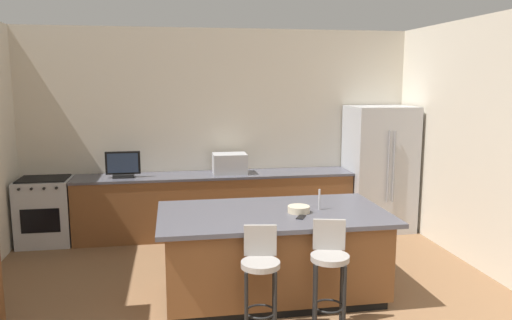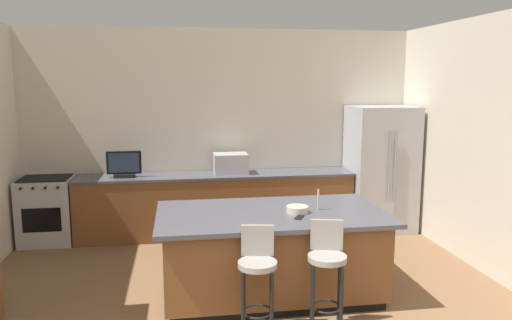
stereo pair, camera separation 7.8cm
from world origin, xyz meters
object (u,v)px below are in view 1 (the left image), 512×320
object	(u,v)px
refrigerator	(379,168)
range_oven	(46,211)
kitchen_island	(273,253)
bar_stool_right	(329,267)
fruit_bowl	(299,209)
tv_monitor	(123,166)
cell_phone	(301,217)
microwave	(230,164)
bar_stool_left	(260,272)

from	to	relation	value
refrigerator	range_oven	xyz separation A→B (m)	(-4.80, 0.09, -0.47)
kitchen_island	bar_stool_right	world-z (taller)	bar_stool_right
refrigerator	range_oven	world-z (taller)	refrigerator
refrigerator	fruit_bowl	distance (m)	2.79
tv_monitor	cell_phone	size ratio (longest dim) A/B	3.13
kitchen_island	cell_phone	size ratio (longest dim) A/B	15.65
kitchen_island	tv_monitor	size ratio (longest dim) A/B	4.99
microwave	fruit_bowl	world-z (taller)	microwave
refrigerator	tv_monitor	world-z (taller)	refrigerator
bar_stool_right	fruit_bowl	world-z (taller)	bar_stool_right
tv_monitor	bar_stool_right	world-z (taller)	tv_monitor
microwave	bar_stool_left	world-z (taller)	microwave
microwave	bar_stool_right	xyz separation A→B (m)	(0.53, -2.99, -0.44)
microwave	cell_phone	xyz separation A→B (m)	(0.43, -2.41, -0.14)
cell_phone	refrigerator	bearing A→B (deg)	80.26
refrigerator	bar_stool_right	size ratio (longest dim) A/B	1.84
range_oven	fruit_bowl	world-z (taller)	fruit_bowl
refrigerator	fruit_bowl	xyz separation A→B (m)	(-1.80, -2.14, 0.01)
microwave	tv_monitor	world-z (taller)	tv_monitor
kitchen_island	microwave	bearing A→B (deg)	95.21
bar_stool_left	bar_stool_right	distance (m)	0.62
bar_stool_left	cell_phone	world-z (taller)	bar_stool_left
bar_stool_left	bar_stool_right	size ratio (longest dim) A/B	0.97
kitchen_island	bar_stool_left	world-z (taller)	bar_stool_left
microwave	bar_stool_right	world-z (taller)	microwave
bar_stool_left	fruit_bowl	xyz separation A→B (m)	(0.53, 0.75, 0.34)
refrigerator	tv_monitor	distance (m)	3.74
bar_stool_right	refrigerator	bearing A→B (deg)	73.27
bar_stool_left	bar_stool_right	world-z (taller)	bar_stool_right
kitchen_island	range_oven	world-z (taller)	range_oven
tv_monitor	bar_stool_left	size ratio (longest dim) A/B	0.48
range_oven	bar_stool_left	bearing A→B (deg)	-50.29
range_oven	cell_phone	xyz separation A→B (m)	(2.98, -2.41, 0.45)
kitchen_island	bar_stool_left	size ratio (longest dim) A/B	2.38
tv_monitor	refrigerator	bearing A→B (deg)	-0.58
tv_monitor	bar_stool_left	distance (m)	3.28
kitchen_island	tv_monitor	bearing A→B (deg)	128.70
kitchen_island	refrigerator	distance (m)	2.95
fruit_bowl	cell_phone	distance (m)	0.19
bar_stool_left	cell_phone	size ratio (longest dim) A/B	6.56
fruit_bowl	refrigerator	bearing A→B (deg)	49.88
kitchen_island	fruit_bowl	bearing A→B (deg)	-15.44
microwave	bar_stool_right	distance (m)	3.07
range_oven	bar_stool_left	xyz separation A→B (m)	(2.47, -2.97, 0.13)
fruit_bowl	range_oven	bearing A→B (deg)	143.48
kitchen_island	bar_stool_left	xyz separation A→B (m)	(-0.28, -0.82, 0.13)
kitchen_island	range_oven	xyz separation A→B (m)	(-2.75, 2.15, -0.00)
kitchen_island	cell_phone	world-z (taller)	cell_phone
refrigerator	tv_monitor	xyz separation A→B (m)	(-3.74, 0.04, 0.14)
tv_monitor	bar_stool_right	xyz separation A→B (m)	(2.02, -2.94, -0.46)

